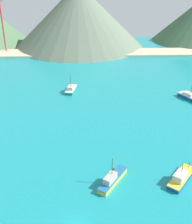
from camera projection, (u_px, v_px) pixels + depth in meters
ground at (79, 141)px, 77.19m from camera, size 260.00×280.00×0.50m
fishing_boat_2 at (191, 97)px, 101.67m from camera, size 7.95×10.69×6.38m
fishing_boat_3 at (112, 179)px, 60.82m from camera, size 7.31×9.48×6.60m
fishing_boat_4 at (181, 177)px, 61.38m from camera, size 8.26×9.20×5.04m
fishing_boat_6 at (71, 89)px, 108.67m from camera, size 4.53×9.29×6.52m
beach_strip at (82, 53)px, 160.06m from camera, size 247.00×16.72×1.20m
hill_central at (79, 16)px, 170.74m from camera, size 79.37×79.37×36.63m
radio_tower at (2, 22)px, 154.76m from camera, size 3.45×2.76×34.46m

